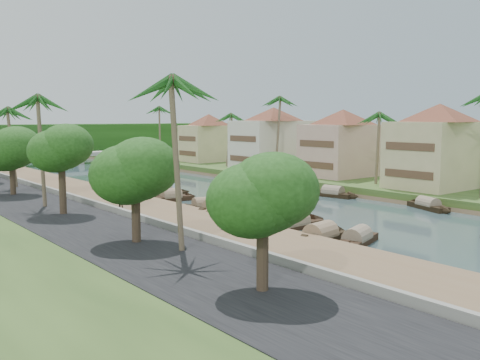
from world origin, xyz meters
TOP-DOWN VIEW (x-y plane):
  - ground at (0.00, 0.00)m, footprint 220.00×220.00m
  - left_bank at (-16.00, 20.00)m, footprint 10.00×180.00m
  - right_bank at (19.00, 20.00)m, footprint 16.00×180.00m
  - road at (-24.50, 20.00)m, footprint 8.00×180.00m
  - retaining_wall at (-20.20, 20.00)m, footprint 0.40×180.00m
  - far_right_fill at (56.00, 20.00)m, footprint 60.00×220.00m
  - treeline at (0.00, 100.00)m, footprint 120.00×14.00m
  - bridge at (0.00, 72.00)m, footprint 28.00×4.00m
  - building_near at (18.99, -2.00)m, footprint 14.85×14.85m
  - building_mid at (19.99, 14.00)m, footprint 14.11×14.11m
  - building_far at (18.99, 28.00)m, footprint 15.59×15.59m
  - building_distant at (19.99, 48.00)m, footprint 12.62×12.62m
  - sampan_0 at (-8.40, -12.09)m, footprint 7.39×3.79m
  - sampan_1 at (-9.76, -9.56)m, footprint 7.55×2.92m
  - sampan_2 at (-8.44, -4.61)m, footprint 9.59×2.43m
  - sampan_3 at (-9.58, -0.97)m, footprint 7.73×2.83m
  - sampan_4 at (-9.21, 1.93)m, footprint 7.76×2.79m
  - sampan_5 at (-9.05, 5.16)m, footprint 8.02×3.70m
  - sampan_6 at (-9.12, 2.86)m, footprint 7.94×3.11m
  - sampan_7 at (-8.64, 8.24)m, footprint 6.87×2.72m
  - sampan_8 at (-8.24, 15.63)m, footprint 6.72×2.62m
  - sampan_9 at (-8.03, 18.93)m, footprint 9.24×2.19m
  - sampan_10 at (-9.30, 19.35)m, footprint 7.16×3.87m
  - sampan_11 at (-8.52, 24.69)m, footprint 7.28×5.19m
  - sampan_12 at (-9.10, 24.98)m, footprint 7.62×4.16m
  - sampan_13 at (-10.07, 26.78)m, footprint 7.56×2.78m
  - sampan_14 at (10.13, -6.48)m, footprint 3.81×7.36m
  - sampan_15 at (9.10, 5.98)m, footprint 2.82×7.39m
  - sampan_16 at (8.92, 26.96)m, footprint 3.72×7.45m
  - canoe_1 at (-10.47, -0.71)m, footprint 5.38×3.09m
  - canoe_2 at (-7.65, 16.45)m, footprint 5.31×2.58m
  - palm_1 at (16.00, 4.77)m, footprint 3.20×3.20m
  - palm_2 at (15.00, 22.83)m, footprint 3.20×3.20m
  - palm_3 at (16.00, 36.59)m, footprint 3.20×3.20m
  - palm_4 at (-23.00, -9.94)m, footprint 3.20×3.20m
  - palm_5 at (-24.00, 12.39)m, footprint 3.20×3.20m
  - palm_6 at (-22.00, 28.78)m, footprint 3.20×3.20m
  - palm_7 at (14.00, 56.57)m, footprint 3.20×3.20m
  - tree_0 at (-24.00, -18.98)m, footprint 4.42×4.42m
  - tree_1 at (-24.00, -6.03)m, footprint 4.91×4.91m
  - tree_2 at (-24.00, 7.50)m, footprint 4.54×4.54m
  - tree_3 at (-24.00, 22.46)m, footprint 5.33×5.33m
  - tree_6 at (24.00, 29.89)m, footprint 4.29×4.29m
  - person_near at (-15.31, -4.03)m, footprint 0.65×0.54m
  - person_far at (-17.78, 9.36)m, footprint 0.79×0.63m

SIDE VIEW (x-z plane):
  - ground at x=0.00m, z-range 0.00..0.00m
  - canoe_1 at x=-10.47m, z-range -0.35..0.55m
  - canoe_2 at x=-7.65m, z-range -0.29..0.49m
  - left_bank at x=-16.00m, z-range 0.00..0.80m
  - sampan_14 at x=10.13m, z-range -0.51..1.32m
  - sampan_7 at x=-8.64m, z-range -0.52..1.33m
  - sampan_16 at x=8.92m, z-range -0.53..1.33m
  - sampan_12 at x=-9.10m, z-range -0.53..1.34m
  - sampan_0 at x=-8.40m, z-range -0.57..1.39m
  - sampan_15 at x=9.10m, z-range -0.58..1.40m
  - sampan_10 at x=-9.30m, z-range -0.58..1.40m
  - sampan_13 at x=-10.07m, z-range -0.62..1.44m
  - sampan_3 at x=-9.58m, z-range -0.62..1.44m
  - sampan_8 at x=-8.24m, z-range -0.62..1.44m
  - sampan_11 at x=-8.52m, z-range -0.66..1.49m
  - sampan_4 at x=-9.21m, z-range -0.67..1.50m
  - sampan_1 at x=-9.76m, z-range -0.68..1.51m
  - sampan_9 at x=-8.03m, z-range -0.74..1.57m
  - sampan_6 at x=-9.12m, z-range -0.73..1.57m
  - sampan_2 at x=-8.44m, z-range -0.81..1.66m
  - sampan_5 at x=-9.05m, z-range -0.81..1.65m
  - far_right_fill at x=56.00m, z-range 0.00..1.15m
  - right_bank at x=19.00m, z-range 0.00..1.20m
  - road at x=-24.50m, z-range 0.00..1.40m
  - retaining_wall at x=-20.20m, z-range 0.80..1.90m
  - person_near at x=-15.31m, z-range 0.80..2.33m
  - person_far at x=-17.78m, z-range 0.80..2.36m
  - bridge at x=0.00m, z-range 0.52..2.92m
  - treeline at x=0.00m, z-range 0.00..8.00m
  - building_distant at x=19.99m, z-range 1.28..10.48m
  - tree_0 at x=-24.00m, z-range 2.73..9.18m
  - tree_6 at x=24.00m, z-range 2.71..9.45m
  - tree_1 at x=-24.00m, z-range 2.71..9.51m
  - building_mid at x=19.99m, z-range 1.28..10.98m
  - tree_3 at x=-24.00m, z-range 2.71..9.86m
  - building_near at x=18.99m, z-range 1.28..11.48m
  - building_far at x=18.99m, z-range 1.28..11.48m
  - tree_2 at x=-24.00m, z-range 3.20..10.76m
  - palm_1 at x=16.00m, z-range 4.70..15.22m
  - palm_3 at x=16.00m, z-range 4.74..15.30m
  - palm_6 at x=-22.00m, z-range 5.06..15.92m
  - palm_5 at x=-24.00m, z-range 5.47..17.20m
  - palm_7 at x=14.00m, z-range 5.43..17.50m
  - palm_4 at x=-23.00m, z-range 5.67..17.83m
  - palm_2 at x=15.00m, z-range 5.88..18.94m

